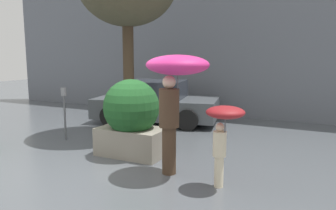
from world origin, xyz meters
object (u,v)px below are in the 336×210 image
at_px(parking_meter, 64,103).
at_px(parked_car_near, 156,103).
at_px(planter_box, 132,117).
at_px(person_adult, 175,81).
at_px(person_child, 223,125).

bearing_deg(parking_meter, parked_car_near, 70.26).
bearing_deg(planter_box, person_adult, -26.16).
relative_size(person_child, parking_meter, 1.02).
relative_size(planter_box, parked_car_near, 0.40).
relative_size(parked_car_near, parking_meter, 3.12).
height_order(planter_box, person_adult, person_adult).
height_order(planter_box, person_child, planter_box).
bearing_deg(person_child, person_adult, -173.38).
distance_m(person_adult, parked_car_near, 4.77).
height_order(person_child, parked_car_near, person_child).
xyz_separation_m(planter_box, parked_car_near, (-1.17, 3.28, -0.21)).
bearing_deg(person_child, planter_box, 178.64).
distance_m(person_child, parked_car_near, 5.39).
height_order(parked_car_near, parking_meter, parked_car_near).
xyz_separation_m(person_child, parking_meter, (-4.47, 1.23, -0.09)).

